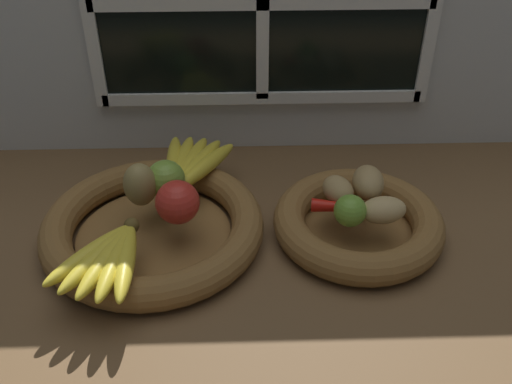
{
  "coord_description": "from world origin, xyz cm",
  "views": [
    {
      "loc": [
        -4.49,
        -78.54,
        64.28
      ],
      "look_at": [
        -2.14,
        -1.76,
        9.46
      ],
      "focal_mm": 40.62,
      "sensor_mm": 36.0,
      "label": 1
    }
  ],
  "objects_px": {
    "fruit_bowl_right": "(358,223)",
    "potato_back": "(368,183)",
    "apple_red_right": "(177,202)",
    "fruit_bowl_left": "(153,227)",
    "apple_green_back": "(166,179)",
    "banana_bunch_back": "(189,165)",
    "chili_pepper": "(354,208)",
    "pear_brown": "(140,185)",
    "potato_oblong": "(338,190)",
    "banana_bunch_front": "(107,258)",
    "lime_near": "(350,211)",
    "potato_small": "(383,210)"
  },
  "relations": [
    {
      "from": "apple_green_back",
      "to": "banana_bunch_front",
      "type": "distance_m",
      "value": 0.19
    },
    {
      "from": "banana_bunch_front",
      "to": "potato_back",
      "type": "distance_m",
      "value": 0.45
    },
    {
      "from": "banana_bunch_front",
      "to": "potato_oblong",
      "type": "xyz_separation_m",
      "value": [
        0.36,
        0.15,
        0.01
      ]
    },
    {
      "from": "banana_bunch_back",
      "to": "potato_oblong",
      "type": "xyz_separation_m",
      "value": [
        0.26,
        -0.1,
        0.01
      ]
    },
    {
      "from": "fruit_bowl_left",
      "to": "pear_brown",
      "type": "bearing_deg",
      "value": 121.71
    },
    {
      "from": "fruit_bowl_left",
      "to": "pear_brown",
      "type": "xyz_separation_m",
      "value": [
        -0.02,
        0.03,
        0.07
      ]
    },
    {
      "from": "banana_bunch_front",
      "to": "lime_near",
      "type": "height_order",
      "value": "lime_near"
    },
    {
      "from": "fruit_bowl_left",
      "to": "fruit_bowl_right",
      "type": "distance_m",
      "value": 0.35
    },
    {
      "from": "apple_red_right",
      "to": "pear_brown",
      "type": "relative_size",
      "value": 0.93
    },
    {
      "from": "apple_red_right",
      "to": "chili_pepper",
      "type": "bearing_deg",
      "value": 1.61
    },
    {
      "from": "banana_bunch_back",
      "to": "chili_pepper",
      "type": "bearing_deg",
      "value": -25.81
    },
    {
      "from": "pear_brown",
      "to": "potato_small",
      "type": "height_order",
      "value": "pear_brown"
    },
    {
      "from": "fruit_bowl_left",
      "to": "potato_oblong",
      "type": "bearing_deg",
      "value": 4.88
    },
    {
      "from": "apple_green_back",
      "to": "pear_brown",
      "type": "distance_m",
      "value": 0.05
    },
    {
      "from": "apple_green_back",
      "to": "potato_oblong",
      "type": "bearing_deg",
      "value": -4.76
    },
    {
      "from": "fruit_bowl_right",
      "to": "apple_green_back",
      "type": "relative_size",
      "value": 4.34
    },
    {
      "from": "fruit_bowl_right",
      "to": "pear_brown",
      "type": "distance_m",
      "value": 0.37
    },
    {
      "from": "potato_oblong",
      "to": "lime_near",
      "type": "distance_m",
      "value": 0.06
    },
    {
      "from": "apple_red_right",
      "to": "chili_pepper",
      "type": "distance_m",
      "value": 0.29
    },
    {
      "from": "banana_bunch_front",
      "to": "lime_near",
      "type": "xyz_separation_m",
      "value": [
        0.37,
        0.09,
        0.01
      ]
    },
    {
      "from": "apple_green_back",
      "to": "chili_pepper",
      "type": "xyz_separation_m",
      "value": [
        0.31,
        -0.06,
        -0.02
      ]
    },
    {
      "from": "apple_green_back",
      "to": "potato_small",
      "type": "relative_size",
      "value": 0.89
    },
    {
      "from": "chili_pepper",
      "to": "apple_red_right",
      "type": "bearing_deg",
      "value": -170.06
    },
    {
      "from": "fruit_bowl_right",
      "to": "potato_small",
      "type": "xyz_separation_m",
      "value": [
        0.03,
        -0.03,
        0.05
      ]
    },
    {
      "from": "lime_near",
      "to": "potato_small",
      "type": "bearing_deg",
      "value": 6.67
    },
    {
      "from": "fruit_bowl_left",
      "to": "potato_back",
      "type": "relative_size",
      "value": 4.64
    },
    {
      "from": "potato_small",
      "to": "potato_back",
      "type": "distance_m",
      "value": 0.07
    },
    {
      "from": "banana_bunch_back",
      "to": "potato_back",
      "type": "xyz_separation_m",
      "value": [
        0.31,
        -0.08,
        0.01
      ]
    },
    {
      "from": "apple_red_right",
      "to": "potato_small",
      "type": "xyz_separation_m",
      "value": [
        0.33,
        -0.01,
        -0.01
      ]
    },
    {
      "from": "pear_brown",
      "to": "potato_small",
      "type": "xyz_separation_m",
      "value": [
        0.4,
        -0.06,
        -0.02
      ]
    },
    {
      "from": "apple_green_back",
      "to": "fruit_bowl_right",
      "type": "bearing_deg",
      "value": -8.9
    },
    {
      "from": "apple_red_right",
      "to": "fruit_bowl_right",
      "type": "bearing_deg",
      "value": 3.52
    },
    {
      "from": "apple_green_back",
      "to": "potato_back",
      "type": "xyz_separation_m",
      "value": [
        0.35,
        -0.01,
        -0.01
      ]
    },
    {
      "from": "apple_red_right",
      "to": "fruit_bowl_left",
      "type": "bearing_deg",
      "value": 158.77
    },
    {
      "from": "potato_small",
      "to": "fruit_bowl_right",
      "type": "bearing_deg",
      "value": 135.0
    },
    {
      "from": "pear_brown",
      "to": "potato_oblong",
      "type": "bearing_deg",
      "value": -0.41
    },
    {
      "from": "apple_red_right",
      "to": "apple_green_back",
      "type": "xyz_separation_m",
      "value": [
        -0.03,
        0.07,
        -0.0
      ]
    },
    {
      "from": "potato_back",
      "to": "lime_near",
      "type": "relative_size",
      "value": 1.53
    },
    {
      "from": "lime_near",
      "to": "potato_back",
      "type": "bearing_deg",
      "value": 61.02
    },
    {
      "from": "pear_brown",
      "to": "banana_bunch_front",
      "type": "height_order",
      "value": "pear_brown"
    },
    {
      "from": "pear_brown",
      "to": "lime_near",
      "type": "bearing_deg",
      "value": -10.98
    },
    {
      "from": "fruit_bowl_left",
      "to": "banana_bunch_front",
      "type": "xyz_separation_m",
      "value": [
        -0.05,
        -0.12,
        0.04
      ]
    },
    {
      "from": "fruit_bowl_right",
      "to": "potato_oblong",
      "type": "xyz_separation_m",
      "value": [
        -0.03,
        0.03,
        0.05
      ]
    },
    {
      "from": "fruit_bowl_right",
      "to": "lime_near",
      "type": "height_order",
      "value": "lime_near"
    },
    {
      "from": "potato_small",
      "to": "fruit_bowl_left",
      "type": "bearing_deg",
      "value": 175.38
    },
    {
      "from": "banana_bunch_front",
      "to": "banana_bunch_back",
      "type": "bearing_deg",
      "value": 67.29
    },
    {
      "from": "fruit_bowl_left",
      "to": "chili_pepper",
      "type": "bearing_deg",
      "value": -1.78
    },
    {
      "from": "potato_small",
      "to": "banana_bunch_front",
      "type": "bearing_deg",
      "value": -167.67
    },
    {
      "from": "fruit_bowl_left",
      "to": "chili_pepper",
      "type": "height_order",
      "value": "chili_pepper"
    },
    {
      "from": "fruit_bowl_right",
      "to": "potato_back",
      "type": "relative_size",
      "value": 3.58
    }
  ]
}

